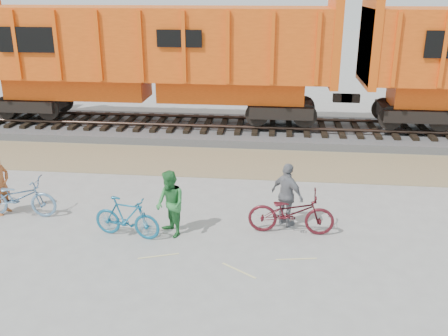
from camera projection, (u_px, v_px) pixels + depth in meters
The scene contains 11 objects.
ground at pixel (209, 241), 11.56m from camera, with size 120.00×120.00×0.00m, color #9E9E99.
gravel_strip at pixel (231, 162), 16.69m from camera, with size 120.00×3.00×0.02m, color #9E8B62.
ballast_bed at pixel (240, 130), 19.91m from camera, with size 120.00×4.00×0.30m, color slate.
track at pixel (240, 122), 19.80m from camera, with size 120.00×2.60×0.24m.
hopper_car_center at pixel (152, 56), 19.28m from camera, with size 14.00×3.13×4.65m.
bicycle_blue at pixel (19, 197), 12.68m from camera, with size 0.68×1.96×1.03m, color #668DB3.
bicycle_teal at pixel (127, 217), 11.61m from camera, with size 0.47×1.65×0.99m, color #156288.
bicycle_maroon at pixel (291, 212), 11.78m from camera, with size 0.71×2.03×1.07m, color #4F141C.
person_solo at pixel (0, 184), 12.73m from camera, with size 0.58×0.38×1.60m, color #AB592A.
person_man at pixel (170, 204), 11.59m from camera, with size 0.77×0.60×1.59m, color #2F803C.
person_woman at pixel (287, 195), 12.07m from camera, with size 0.94×0.39×1.60m, color slate.
Camera 1 is at (1.47, -10.17, 5.57)m, focal length 40.00 mm.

